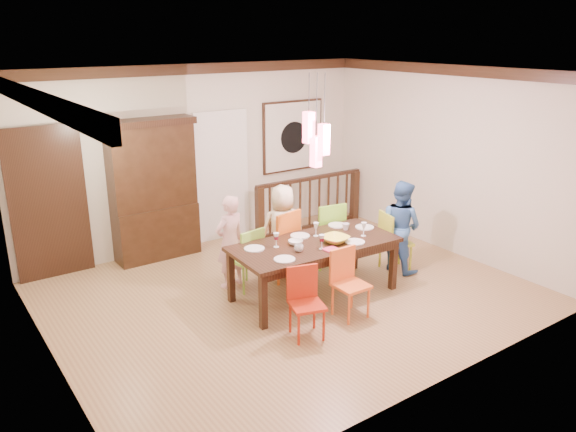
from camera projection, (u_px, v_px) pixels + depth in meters
floor at (290, 294)px, 7.56m from camera, size 6.00×6.00×0.00m
ceiling at (291, 72)px, 6.66m from camera, size 6.00×6.00×0.00m
wall_back at (201, 156)px, 9.05m from camera, size 6.00×0.00×6.00m
wall_left at (40, 237)px, 5.47m from camera, size 0.00×5.00×5.00m
wall_right at (447, 160)px, 8.75m from camera, size 0.00×5.00×5.00m
crown_molding at (291, 79)px, 6.68m from camera, size 6.00×5.00×0.16m
panel_door at (49, 206)px, 7.82m from camera, size 1.04×0.07×2.24m
white_doorway at (222, 178)px, 9.34m from camera, size 0.97×0.05×2.22m
painting at (293, 136)px, 9.96m from camera, size 1.25×0.06×1.25m
pendant_cluster at (316, 139)px, 6.88m from camera, size 0.27×0.21×1.14m
dining_table at (314, 248)px, 7.33m from camera, size 2.24×1.11×0.75m
chair_far_left at (245, 254)px, 7.60m from camera, size 0.45×0.45×0.87m
chair_far_mid at (278, 239)px, 7.89m from camera, size 0.55×0.55×1.02m
chair_far_right at (325, 229)px, 8.35m from camera, size 0.51×0.51×0.99m
chair_near_left at (307, 300)px, 6.35m from camera, size 0.46×0.46×0.82m
chair_near_mid at (351, 280)px, 6.82m from camera, size 0.39×0.39×0.85m
chair_end_right at (396, 237)px, 8.18m from camera, size 0.50×0.50×0.89m
china_hutch at (153, 190)px, 8.50m from camera, size 1.36×0.46×2.16m
balustrade at (310, 202)px, 9.91m from camera, size 2.19×0.13×0.96m
person_far_left at (230, 242)px, 7.61m from camera, size 0.53×0.40×1.30m
person_far_mid at (283, 230)px, 8.03m from camera, size 0.75×0.62×1.32m
person_end_right at (400, 226)px, 8.14m from camera, size 0.60×0.73×1.35m
serving_bowl at (335, 239)px, 7.29m from camera, size 0.40×0.40×0.08m
small_bowl at (296, 242)px, 7.21m from camera, size 0.23×0.23×0.06m
cup_left at (299, 248)px, 6.98m from camera, size 0.12×0.12×0.09m
cup_right at (346, 227)px, 7.75m from camera, size 0.11×0.11×0.09m
plate_far_left at (254, 249)px, 7.07m from camera, size 0.26×0.26×0.01m
plate_far_mid at (300, 236)px, 7.52m from camera, size 0.26×0.26×0.01m
plate_far_right at (337, 225)px, 7.93m from camera, size 0.26×0.26×0.01m
plate_near_left at (285, 259)px, 6.74m from camera, size 0.26×0.26×0.01m
plate_near_mid at (355, 242)px, 7.30m from camera, size 0.26×0.26×0.01m
plate_end_right at (365, 227)px, 7.85m from camera, size 0.26×0.26×0.01m
wine_glass_a at (276, 240)px, 7.11m from camera, size 0.08×0.08×0.19m
wine_glass_b at (316, 229)px, 7.50m from camera, size 0.08×0.08×0.19m
wine_glass_c at (322, 242)px, 7.05m from camera, size 0.08×0.08×0.19m
wine_glass_d at (364, 229)px, 7.50m from camera, size 0.08×0.08×0.19m
napkin at (331, 249)px, 7.05m from camera, size 0.18×0.14×0.01m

